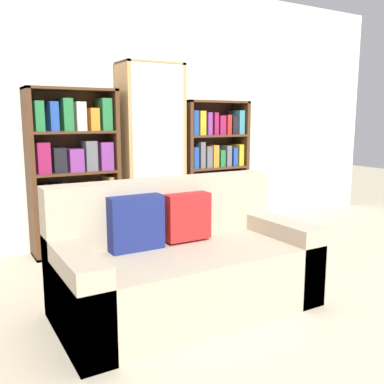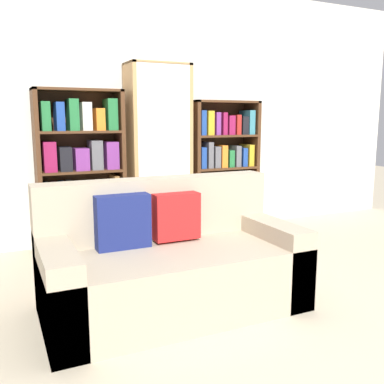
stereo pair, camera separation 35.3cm
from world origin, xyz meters
name	(u,v)px [view 1 (the left image)]	position (x,y,z in m)	size (l,w,h in m)	color
ground_plane	(324,331)	(0.00, 0.00, 0.00)	(16.00, 16.00, 0.00)	beige
wall_back	(146,112)	(0.00, 2.57, 1.35)	(6.61, 0.06, 2.70)	silver
couch	(184,265)	(-0.57, 0.74, 0.30)	(1.71, 0.83, 0.86)	tan
bookshelf_left	(74,175)	(-0.85, 2.36, 0.76)	(0.83, 0.32, 1.56)	#4C2D19
display_cabinet	(151,154)	(-0.05, 2.35, 0.92)	(0.63, 0.36, 1.83)	tan
bookshelf_right	(213,170)	(0.73, 2.36, 0.71)	(0.79, 0.32, 1.48)	#4C2D19
wine_bottle	(233,242)	(0.33, 1.40, 0.16)	(0.08, 0.08, 0.38)	#192333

